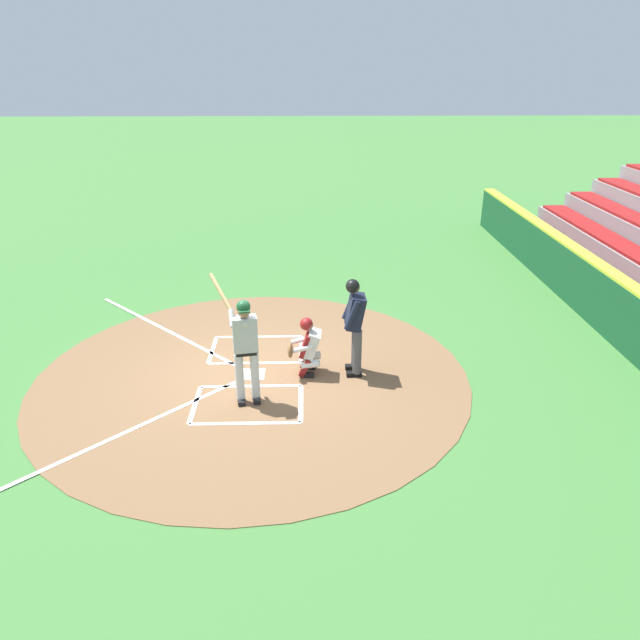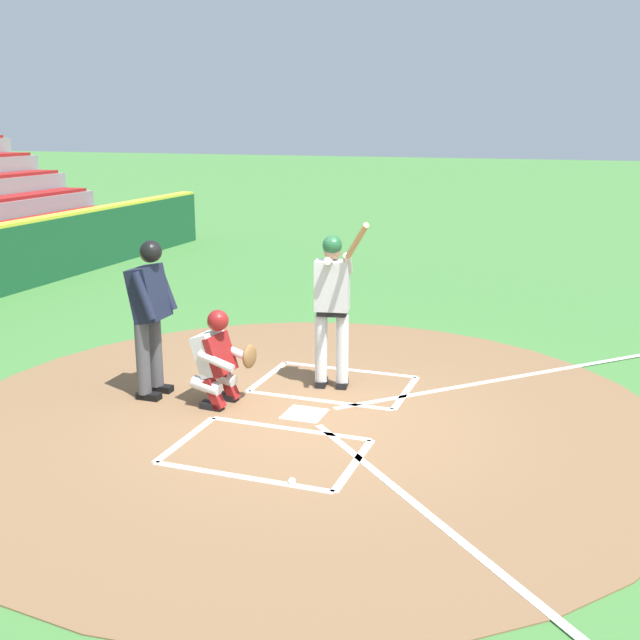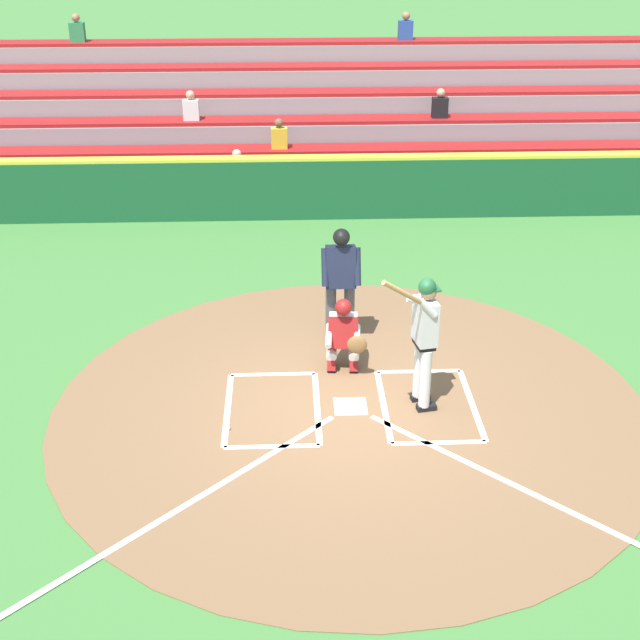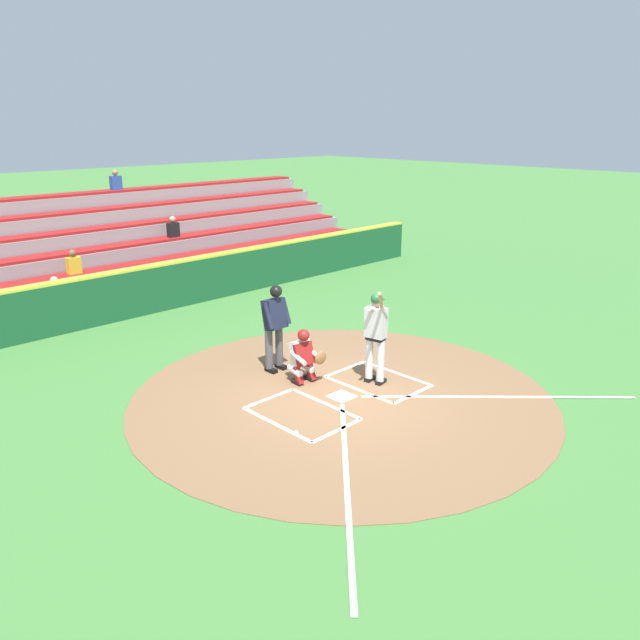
% 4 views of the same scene
% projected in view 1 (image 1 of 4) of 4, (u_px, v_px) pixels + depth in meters
% --- Properties ---
extents(ground_plane, '(120.00, 120.00, 0.00)m').
position_uv_depth(ground_plane, '(253.00, 375.00, 11.05)').
color(ground_plane, '#427A38').
extents(dirt_circle, '(8.00, 8.00, 0.01)m').
position_uv_depth(dirt_circle, '(253.00, 375.00, 11.05)').
color(dirt_circle, brown).
rests_on(dirt_circle, ground).
extents(home_plate_and_chalk, '(7.93, 4.91, 0.01)m').
position_uv_depth(home_plate_and_chalk, '(206.00, 375.00, 11.02)').
color(home_plate_and_chalk, white).
rests_on(home_plate_and_chalk, dirt_circle).
extents(batter, '(0.86, 0.85, 2.13)m').
position_uv_depth(batter, '(245.00, 344.00, 9.75)').
color(batter, silver).
rests_on(batter, ground).
extents(catcher, '(0.59, 0.64, 1.13)m').
position_uv_depth(catcher, '(307.00, 345.00, 10.86)').
color(catcher, black).
rests_on(catcher, ground).
extents(plate_umpire, '(0.59, 0.41, 1.86)m').
position_uv_depth(plate_umpire, '(355.00, 320.00, 10.69)').
color(plate_umpire, '#4C4C51').
rests_on(plate_umpire, ground).
extents(baseball, '(0.07, 0.07, 0.07)m').
position_uv_depth(baseball, '(236.00, 337.00, 12.51)').
color(baseball, white).
rests_on(baseball, ground).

